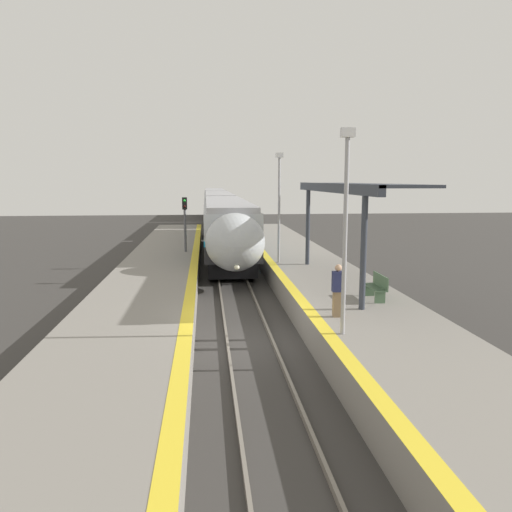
{
  "coord_description": "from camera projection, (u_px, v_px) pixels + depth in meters",
  "views": [
    {
      "loc": [
        -1.34,
        -15.27,
        5.17
      ],
      "look_at": [
        0.61,
        4.05,
        2.2
      ],
      "focal_mm": 35.0,
      "sensor_mm": 36.0,
      "label": 1
    }
  ],
  "objects": [
    {
      "name": "station_canopy",
      "position": [
        345.0,
        190.0,
        20.05
      ],
      "size": [
        2.02,
        11.78,
        4.04
      ],
      "color": "#333842",
      "rests_on": "platform_right"
    },
    {
      "name": "railway_signal",
      "position": [
        185.0,
        225.0,
        29.11
      ],
      "size": [
        0.28,
        0.28,
        4.17
      ],
      "color": "#59595E",
      "rests_on": "ground_plane"
    },
    {
      "name": "platform_right",
      "position": [
        366.0,
        325.0,
        16.23
      ],
      "size": [
        4.15,
        64.0,
        1.01
      ],
      "color": "gray",
      "rests_on": "ground_plane"
    },
    {
      "name": "ground_plane",
      "position": [
        250.0,
        343.0,
        15.93
      ],
      "size": [
        120.0,
        120.0,
        0.0
      ],
      "primitive_type": "plane",
      "color": "#383533"
    },
    {
      "name": "rail_right",
      "position": [
        272.0,
        340.0,
        15.99
      ],
      "size": [
        0.08,
        90.0,
        0.15
      ],
      "primitive_type": "cube",
      "color": "slate",
      "rests_on": "ground_plane"
    },
    {
      "name": "platform_left",
      "position": [
        131.0,
        332.0,
        15.48
      ],
      "size": [
        3.93,
        64.0,
        1.01
      ],
      "color": "gray",
      "rests_on": "ground_plane"
    },
    {
      "name": "lamppost_mid",
      "position": [
        279.0,
        201.0,
        24.95
      ],
      "size": [
        0.36,
        0.2,
        5.5
      ],
      "color": "#9E9EA3",
      "rests_on": "platform_right"
    },
    {
      "name": "train",
      "position": [
        219.0,
        209.0,
        50.63
      ],
      "size": [
        2.91,
        59.09,
        3.85
      ],
      "color": "black",
      "rests_on": "ground_plane"
    },
    {
      "name": "platform_bench",
      "position": [
        377.0,
        286.0,
        17.51
      ],
      "size": [
        0.44,
        1.46,
        0.89
      ],
      "color": "#4C6B4C",
      "rests_on": "platform_right"
    },
    {
      "name": "lamppost_near",
      "position": [
        345.0,
        219.0,
        13.16
      ],
      "size": [
        0.36,
        0.2,
        5.5
      ],
      "color": "#9E9EA3",
      "rests_on": "platform_right"
    },
    {
      "name": "rail_left",
      "position": [
        227.0,
        342.0,
        15.85
      ],
      "size": [
        0.08,
        90.0,
        0.15
      ],
      "primitive_type": "cube",
      "color": "slate",
      "rests_on": "ground_plane"
    },
    {
      "name": "person_waiting",
      "position": [
        338.0,
        290.0,
        15.22
      ],
      "size": [
        0.36,
        0.22,
        1.64
      ],
      "color": "#7F6647",
      "rests_on": "platform_right"
    }
  ]
}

